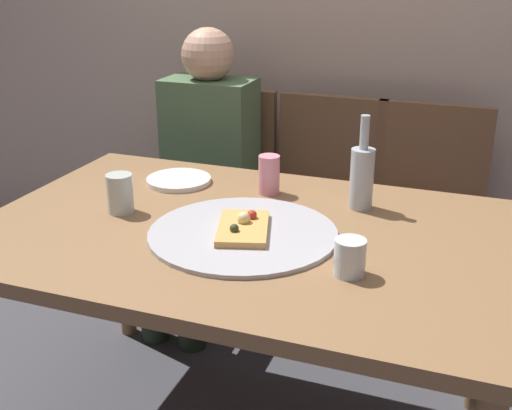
{
  "coord_description": "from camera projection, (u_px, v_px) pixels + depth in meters",
  "views": [
    {
      "loc": [
        0.59,
        -1.5,
        1.44
      ],
      "look_at": [
        0.02,
        0.05,
        0.78
      ],
      "focal_mm": 44.99,
      "sensor_mm": 36.0,
      "label": 1
    }
  ],
  "objects": [
    {
      "name": "pizza_tray",
      "position": [
        243.0,
        233.0,
        1.71
      ],
      "size": [
        0.51,
        0.51,
        0.01
      ],
      "primitive_type": "cylinder",
      "color": "#ADADB2",
      "rests_on": "dining_table"
    },
    {
      "name": "pizza_slice_last",
      "position": [
        243.0,
        227.0,
        1.7
      ],
      "size": [
        0.19,
        0.25,
        0.05
      ],
      "color": "tan",
      "rests_on": "pizza_tray"
    },
    {
      "name": "guest_in_sweater",
      "position": [
        202.0,
        165.0,
        2.57
      ],
      "size": [
        0.36,
        0.56,
        1.17
      ],
      "rotation": [
        0.0,
        0.0,
        3.14
      ],
      "color": "#4C6B47",
      "rests_on": "ground_plane"
    },
    {
      "name": "soda_can",
      "position": [
        269.0,
        175.0,
        1.99
      ],
      "size": [
        0.07,
        0.07,
        0.12
      ],
      "primitive_type": "cylinder",
      "color": "pink",
      "rests_on": "dining_table"
    },
    {
      "name": "chair_middle",
      "position": [
        323.0,
        196.0,
        2.6
      ],
      "size": [
        0.44,
        0.44,
        0.9
      ],
      "rotation": [
        0.0,
        0.0,
        3.14
      ],
      "color": "brown",
      "rests_on": "ground_plane"
    },
    {
      "name": "tumbler_far",
      "position": [
        350.0,
        257.0,
        1.49
      ],
      "size": [
        0.07,
        0.07,
        0.09
      ],
      "primitive_type": "cylinder",
      "color": "silver",
      "rests_on": "dining_table"
    },
    {
      "name": "dining_table",
      "position": [
        243.0,
        253.0,
        1.78
      ],
      "size": [
        1.45,
        0.96,
        0.73
      ],
      "color": "olive",
      "rests_on": "ground_plane"
    },
    {
      "name": "plate_stack",
      "position": [
        179.0,
        180.0,
        2.1
      ],
      "size": [
        0.21,
        0.21,
        0.02
      ],
      "primitive_type": "cylinder",
      "color": "white",
      "rests_on": "dining_table"
    },
    {
      "name": "tumbler_near",
      "position": [
        120.0,
        193.0,
        1.84
      ],
      "size": [
        0.08,
        0.08,
        0.11
      ],
      "primitive_type": "cylinder",
      "color": "#B7C6BC",
      "rests_on": "dining_table"
    },
    {
      "name": "chair_right",
      "position": [
        424.0,
        209.0,
        2.47
      ],
      "size": [
        0.44,
        0.44,
        0.9
      ],
      "rotation": [
        0.0,
        0.0,
        3.14
      ],
      "color": "brown",
      "rests_on": "ground_plane"
    },
    {
      "name": "wine_bottle",
      "position": [
        362.0,
        176.0,
        1.86
      ],
      "size": [
        0.07,
        0.07,
        0.28
      ],
      "color": "#B2BCC1",
      "rests_on": "dining_table"
    },
    {
      "name": "chair_left",
      "position": [
        217.0,
        183.0,
        2.75
      ],
      "size": [
        0.44,
        0.44,
        0.9
      ],
      "rotation": [
        0.0,
        0.0,
        3.14
      ],
      "color": "brown",
      "rests_on": "ground_plane"
    }
  ]
}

